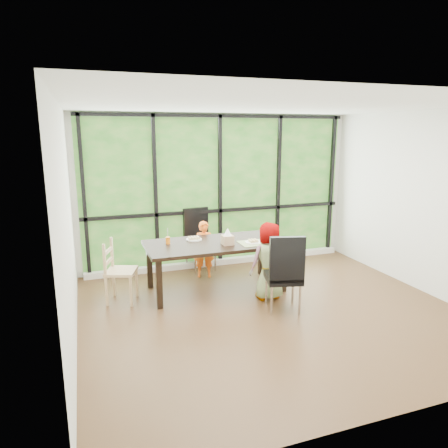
{
  "coord_description": "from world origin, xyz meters",
  "views": [
    {
      "loc": [
        -2.31,
        -4.65,
        2.38
      ],
      "look_at": [
        -0.37,
        0.92,
        1.05
      ],
      "focal_mm": 32.81,
      "sensor_mm": 36.0,
      "label": 1
    }
  ],
  "objects_px": {
    "chair_window_leather": "(201,240)",
    "plate_near": "(253,242)",
    "dining_table": "(216,266)",
    "white_mug": "(272,233)",
    "green_cup": "(277,239)",
    "child_older": "(269,261)",
    "orange_cup": "(168,240)",
    "plate_far": "(194,239)",
    "tissue_box": "(228,240)",
    "child_toddler": "(204,249)",
    "chair_end_beech": "(121,271)",
    "chair_interior_leather": "(283,272)"
  },
  "relations": [
    {
      "from": "chair_end_beech",
      "to": "orange_cup",
      "type": "distance_m",
      "value": 0.81
    },
    {
      "from": "child_toddler",
      "to": "orange_cup",
      "type": "distance_m",
      "value": 0.89
    },
    {
      "from": "chair_window_leather",
      "to": "plate_near",
      "type": "bearing_deg",
      "value": -75.88
    },
    {
      "from": "chair_window_leather",
      "to": "plate_near",
      "type": "relative_size",
      "value": 4.32
    },
    {
      "from": "child_older",
      "to": "white_mug",
      "type": "xyz_separation_m",
      "value": [
        0.36,
        0.64,
        0.23
      ]
    },
    {
      "from": "child_toddler",
      "to": "green_cup",
      "type": "distance_m",
      "value": 1.31
    },
    {
      "from": "dining_table",
      "to": "orange_cup",
      "type": "height_order",
      "value": "orange_cup"
    },
    {
      "from": "plate_near",
      "to": "chair_interior_leather",
      "type": "bearing_deg",
      "value": -82.89
    },
    {
      "from": "child_toddler",
      "to": "chair_end_beech",
      "type": "bearing_deg",
      "value": -140.36
    },
    {
      "from": "dining_table",
      "to": "white_mug",
      "type": "bearing_deg",
      "value": 4.12
    },
    {
      "from": "plate_near",
      "to": "orange_cup",
      "type": "bearing_deg",
      "value": 163.47
    },
    {
      "from": "chair_end_beech",
      "to": "child_toddler",
      "type": "xyz_separation_m",
      "value": [
        1.41,
        0.6,
        0.02
      ]
    },
    {
      "from": "plate_far",
      "to": "tissue_box",
      "type": "bearing_deg",
      "value": -45.92
    },
    {
      "from": "dining_table",
      "to": "white_mug",
      "type": "distance_m",
      "value": 1.07
    },
    {
      "from": "child_older",
      "to": "orange_cup",
      "type": "bearing_deg",
      "value": -31.26
    },
    {
      "from": "chair_window_leather",
      "to": "white_mug",
      "type": "distance_m",
      "value": 1.33
    },
    {
      "from": "dining_table",
      "to": "child_older",
      "type": "height_order",
      "value": "child_older"
    },
    {
      "from": "chair_window_leather",
      "to": "plate_far",
      "type": "bearing_deg",
      "value": -121.88
    },
    {
      "from": "chair_end_beech",
      "to": "orange_cup",
      "type": "relative_size",
      "value": 8.56
    },
    {
      "from": "orange_cup",
      "to": "tissue_box",
      "type": "xyz_separation_m",
      "value": [
        0.83,
        -0.33,
        0.02
      ]
    },
    {
      "from": "chair_window_leather",
      "to": "tissue_box",
      "type": "relative_size",
      "value": 6.71
    },
    {
      "from": "chair_interior_leather",
      "to": "orange_cup",
      "type": "distance_m",
      "value": 1.78
    },
    {
      "from": "dining_table",
      "to": "plate_far",
      "type": "relative_size",
      "value": 8.57
    },
    {
      "from": "child_toddler",
      "to": "orange_cup",
      "type": "relative_size",
      "value": 9.01
    },
    {
      "from": "chair_window_leather",
      "to": "orange_cup",
      "type": "distance_m",
      "value": 1.12
    },
    {
      "from": "chair_window_leather",
      "to": "plate_far",
      "type": "distance_m",
      "value": 0.81
    },
    {
      "from": "chair_window_leather",
      "to": "green_cup",
      "type": "bearing_deg",
      "value": -65.69
    },
    {
      "from": "dining_table",
      "to": "chair_end_beech",
      "type": "distance_m",
      "value": 1.41
    },
    {
      "from": "chair_end_beech",
      "to": "tissue_box",
      "type": "xyz_separation_m",
      "value": [
        1.54,
        -0.18,
        0.37
      ]
    },
    {
      "from": "chair_interior_leather",
      "to": "plate_far",
      "type": "height_order",
      "value": "chair_interior_leather"
    },
    {
      "from": "child_older",
      "to": "plate_far",
      "type": "xyz_separation_m",
      "value": [
        -0.89,
        0.83,
        0.19
      ]
    },
    {
      "from": "orange_cup",
      "to": "white_mug",
      "type": "distance_m",
      "value": 1.67
    },
    {
      "from": "child_older",
      "to": "tissue_box",
      "type": "relative_size",
      "value": 7.04
    },
    {
      "from": "chair_interior_leather",
      "to": "chair_end_beech",
      "type": "bearing_deg",
      "value": -11.85
    },
    {
      "from": "chair_end_beech",
      "to": "green_cup",
      "type": "height_order",
      "value": "chair_end_beech"
    },
    {
      "from": "chair_end_beech",
      "to": "child_older",
      "type": "height_order",
      "value": "child_older"
    },
    {
      "from": "plate_near",
      "to": "chair_window_leather",
      "type": "bearing_deg",
      "value": 112.77
    },
    {
      "from": "tissue_box",
      "to": "plate_near",
      "type": "bearing_deg",
      "value": -5.55
    },
    {
      "from": "chair_end_beech",
      "to": "child_older",
      "type": "bearing_deg",
      "value": -86.2
    },
    {
      "from": "white_mug",
      "to": "chair_interior_leather",
      "type": "bearing_deg",
      "value": -107.82
    },
    {
      "from": "chair_window_leather",
      "to": "chair_end_beech",
      "type": "xyz_separation_m",
      "value": [
        -1.45,
        -0.96,
        -0.09
      ]
    },
    {
      "from": "chair_window_leather",
      "to": "child_toddler",
      "type": "height_order",
      "value": "chair_window_leather"
    },
    {
      "from": "white_mug",
      "to": "chair_end_beech",
      "type": "bearing_deg",
      "value": -178.59
    },
    {
      "from": "child_older",
      "to": "plate_far",
      "type": "distance_m",
      "value": 1.23
    },
    {
      "from": "dining_table",
      "to": "child_toddler",
      "type": "relative_size",
      "value": 2.21
    },
    {
      "from": "child_toddler",
      "to": "chair_interior_leather",
      "type": "bearing_deg",
      "value": -52.21
    },
    {
      "from": "child_toddler",
      "to": "child_older",
      "type": "xyz_separation_m",
      "value": [
        0.62,
        -1.19,
        0.09
      ]
    },
    {
      "from": "orange_cup",
      "to": "tissue_box",
      "type": "bearing_deg",
      "value": -21.43
    },
    {
      "from": "plate_far",
      "to": "plate_near",
      "type": "xyz_separation_m",
      "value": [
        0.8,
        -0.46,
        0.0
      ]
    },
    {
      "from": "white_mug",
      "to": "dining_table",
      "type": "bearing_deg",
      "value": -175.88
    }
  ]
}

